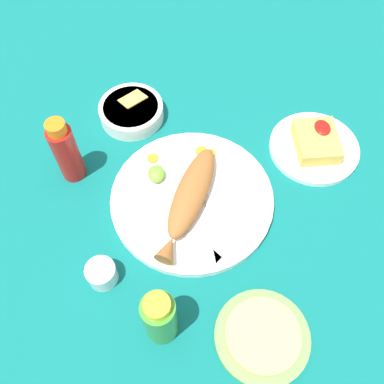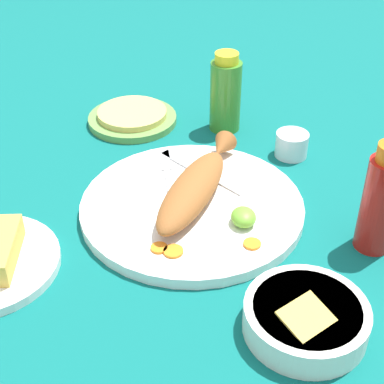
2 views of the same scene
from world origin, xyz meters
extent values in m
plane|color=#0C605B|center=(0.00, 0.00, 0.00)|extent=(4.00, 4.00, 0.00)
cylinder|color=white|center=(0.00, 0.00, 0.01)|extent=(0.36, 0.36, 0.02)
ellipsoid|color=#935628|center=(0.00, 0.00, 0.04)|extent=(0.24, 0.16, 0.04)
cone|color=#935628|center=(-0.13, 0.06, 0.04)|extent=(0.06, 0.06, 0.04)
cube|color=silver|center=(-0.04, -0.03, 0.02)|extent=(0.12, 0.02, 0.00)
cube|color=silver|center=(-0.13, -0.04, 0.02)|extent=(0.07, 0.02, 0.00)
cube|color=silver|center=(-0.06, 0.04, 0.02)|extent=(0.09, 0.08, 0.00)
cube|color=silver|center=(-0.13, -0.02, 0.02)|extent=(0.06, 0.06, 0.00)
cylinder|color=orange|center=(0.11, -0.05, 0.02)|extent=(0.02, 0.02, 0.00)
cylinder|color=orange|center=(0.12, -0.03, 0.02)|extent=(0.03, 0.03, 0.00)
cylinder|color=orange|center=(0.11, 0.08, 0.02)|extent=(0.03, 0.03, 0.00)
ellipsoid|color=#6BB233|center=(0.06, 0.07, 0.03)|extent=(0.04, 0.04, 0.02)
cylinder|color=#B21914|center=(0.10, 0.26, 0.07)|extent=(0.05, 0.05, 0.15)
cylinder|color=orange|center=(0.10, 0.26, 0.16)|extent=(0.04, 0.04, 0.03)
cylinder|color=#3D8428|center=(-0.27, 0.08, 0.07)|extent=(0.06, 0.06, 0.14)
cylinder|color=yellow|center=(-0.27, 0.08, 0.15)|extent=(0.04, 0.04, 0.02)
cylinder|color=silver|center=(-0.16, 0.19, 0.02)|extent=(0.06, 0.06, 0.05)
cylinder|color=white|center=(-0.16, 0.19, 0.01)|extent=(0.05, 0.05, 0.02)
cylinder|color=white|center=(0.12, -0.30, 0.01)|extent=(0.21, 0.21, 0.01)
cube|color=gold|center=(0.12, -0.30, 0.03)|extent=(0.12, 0.09, 0.04)
ellipsoid|color=#AD140F|center=(0.14, -0.31, 0.05)|extent=(0.05, 0.04, 0.01)
cylinder|color=white|center=(0.25, 0.13, 0.02)|extent=(0.16, 0.16, 0.04)
cylinder|color=olive|center=(0.25, 0.13, 0.03)|extent=(0.13, 0.13, 0.01)
cube|color=gold|center=(0.28, 0.13, 0.04)|extent=(0.09, 0.09, 0.02)
cylinder|color=#6B9E4C|center=(-0.30, -0.11, 0.01)|extent=(0.18, 0.18, 0.01)
cylinder|color=#E0C666|center=(-0.30, -0.11, 0.02)|extent=(0.14, 0.14, 0.01)
camera|label=1|loc=(-0.47, 0.04, 0.82)|focal=40.00mm
camera|label=2|loc=(0.75, -0.04, 0.57)|focal=55.00mm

